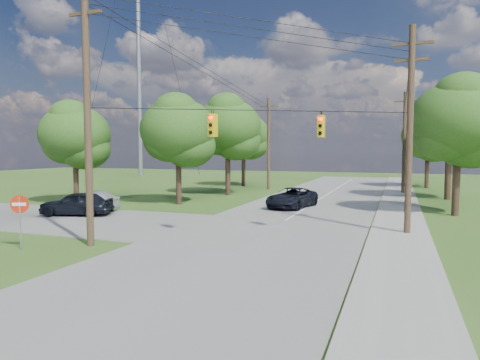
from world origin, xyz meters
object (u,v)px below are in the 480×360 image
at_px(do_not_enter_sign, 20,210).
at_px(car_cross_dark, 77,203).
at_px(pole_north_w, 269,143).
at_px(car_cross_silver, 89,201).
at_px(pole_sw, 87,107).
at_px(pole_ne, 410,127).
at_px(car_main_north, 292,198).
at_px(pole_north_e, 404,142).

bearing_deg(do_not_enter_sign, car_cross_dark, 95.29).
bearing_deg(pole_north_w, car_cross_silver, -108.65).
bearing_deg(pole_sw, car_cross_silver, 130.15).
bearing_deg(pole_north_w, pole_ne, -57.71).
bearing_deg(pole_sw, pole_ne, 29.38).
distance_m(pole_ne, car_cross_silver, 21.48).
bearing_deg(pole_ne, do_not_enter_sign, -149.23).
distance_m(pole_ne, car_main_north, 12.24).
bearing_deg(car_cross_dark, do_not_enter_sign, 11.54).
bearing_deg(car_main_north, car_cross_dark, -134.41).
height_order(pole_north_e, pole_north_w, same).
relative_size(car_cross_silver, do_not_enter_sign, 1.74).
xyz_separation_m(pole_sw, car_cross_dark, (-6.82, 6.91, -5.40)).
height_order(pole_north_e, car_cross_dark, pole_north_e).
height_order(pole_sw, pole_ne, pole_sw).
xyz_separation_m(pole_ne, car_cross_silver, (-20.92, 1.20, -4.74)).
height_order(pole_ne, car_cross_dark, pole_ne).
bearing_deg(do_not_enter_sign, car_cross_silver, 93.57).
height_order(pole_sw, pole_north_e, pole_sw).
bearing_deg(car_cross_dark, pole_ne, 75.62).
bearing_deg(car_cross_silver, car_cross_dark, 15.41).
relative_size(pole_north_e, car_main_north, 1.90).
bearing_deg(car_main_north, pole_north_e, 70.74).
bearing_deg(car_cross_silver, pole_ne, 84.52).
xyz_separation_m(pole_north_w, car_cross_dark, (-6.42, -22.69, -4.31)).
height_order(car_cross_silver, car_main_north, car_main_north).
distance_m(pole_sw, pole_north_w, 29.62).
xyz_separation_m(pole_sw, pole_north_w, (-0.40, 29.60, -1.10)).
height_order(car_cross_dark, do_not_enter_sign, do_not_enter_sign).
height_order(pole_ne, car_cross_silver, pole_ne).
bearing_deg(do_not_enter_sign, pole_north_w, 64.07).
xyz_separation_m(car_main_north, do_not_enter_sign, (-7.81, -17.44, 0.99)).
height_order(pole_north_w, do_not_enter_sign, pole_north_w).
relative_size(pole_sw, car_cross_silver, 2.86).
distance_m(pole_north_e, car_cross_silver, 29.83).
xyz_separation_m(car_cross_dark, car_cross_silver, (-0.60, 1.89, -0.10)).
height_order(pole_sw, car_cross_dark, pole_sw).
distance_m(pole_north_w, car_main_north, 15.78).
xyz_separation_m(pole_sw, car_cross_silver, (-7.42, 8.80, -5.50)).
distance_m(pole_north_w, car_cross_dark, 23.97).
bearing_deg(car_main_north, car_cross_silver, -141.79).
xyz_separation_m(pole_ne, car_cross_dark, (-20.32, -0.69, -4.64)).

